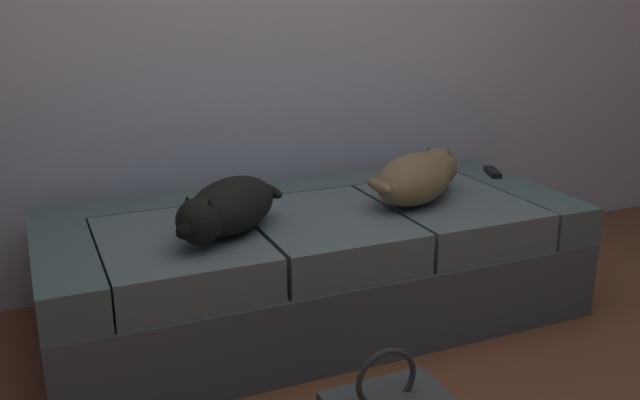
# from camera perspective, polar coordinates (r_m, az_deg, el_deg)

# --- Properties ---
(couch) EXTENTS (2.03, 0.88, 0.45)m
(couch) POSITION_cam_1_polar(r_m,az_deg,el_deg) (2.74, -0.43, -5.24)
(couch) COLOR #494F55
(couch) RESTS_ON ground
(dog_dark) EXTENTS (0.48, 0.45, 0.19)m
(dog_dark) POSITION_cam_1_polar(r_m,az_deg,el_deg) (2.39, -7.61, -0.65)
(dog_dark) COLOR black
(dog_dark) RESTS_ON couch
(dog_tan) EXTENTS (0.53, 0.43, 0.19)m
(dog_tan) POSITION_cam_1_polar(r_m,az_deg,el_deg) (2.76, 8.04, 1.88)
(dog_tan) COLOR olive
(dog_tan) RESTS_ON couch
(tv_remote) EXTENTS (0.10, 0.16, 0.02)m
(tv_remote) POSITION_cam_1_polar(r_m,az_deg,el_deg) (3.24, 13.89, 2.23)
(tv_remote) COLOR black
(tv_remote) RESTS_ON couch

